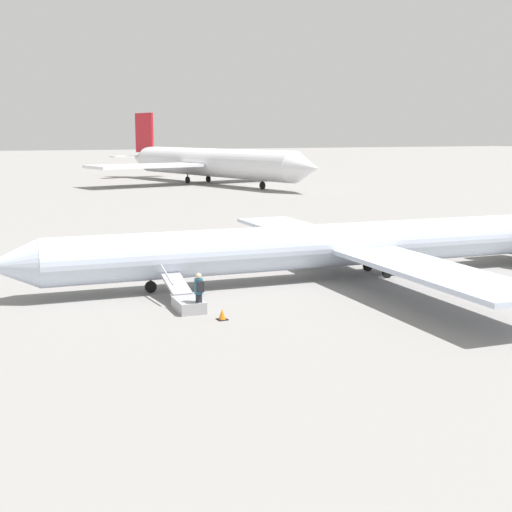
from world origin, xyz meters
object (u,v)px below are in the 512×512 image
at_px(airplane_main, 345,244).
at_px(airplane_far_left, 208,162).
at_px(boarding_stairs, 186,301).
at_px(passenger, 199,290).

height_order(airplane_main, airplane_far_left, airplane_far_left).
xyz_separation_m(airplane_far_left, boarding_stairs, (29.46, 71.63, -2.89)).
bearing_deg(airplane_main, boarding_stairs, 20.88).
height_order(airplane_main, passenger, airplane_main).
height_order(airplane_main, boarding_stairs, airplane_main).
bearing_deg(boarding_stairs, airplane_far_left, -17.90).
distance_m(airplane_main, boarding_stairs, 10.39).
xyz_separation_m(airplane_main, boarding_stairs, (9.87, 2.91, -1.40)).
xyz_separation_m(airplane_main, airplane_far_left, (-19.58, -68.72, 1.49)).
relative_size(boarding_stairs, passenger, 2.34).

